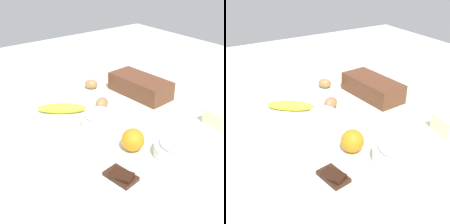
{
  "view_description": "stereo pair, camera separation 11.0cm",
  "coord_description": "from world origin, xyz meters",
  "views": [
    {
      "loc": [
        0.77,
        -0.59,
        0.57
      ],
      "look_at": [
        0.0,
        0.0,
        0.04
      ],
      "focal_mm": 47.83,
      "sensor_mm": 36.0,
      "label": 1
    },
    {
      "loc": [
        0.83,
        -0.5,
        0.57
      ],
      "look_at": [
        0.0,
        0.0,
        0.04
      ],
      "focal_mm": 47.83,
      "sensor_mm": 36.0,
      "label": 2
    }
  ],
  "objects": [
    {
      "name": "ground_plane",
      "position": [
        0.0,
        0.0,
        -0.01
      ],
      "size": [
        2.4,
        2.4,
        0.02
      ],
      "primitive_type": "cube",
      "color": "silver"
    },
    {
      "name": "loaf_pan",
      "position": [
        -0.12,
        0.24,
        0.04
      ],
      "size": [
        0.29,
        0.15,
        0.08
      ],
      "rotation": [
        0.0,
        0.0,
        0.08
      ],
      "color": "brown",
      "rests_on": "ground_plane"
    },
    {
      "name": "flour_bowl",
      "position": [
        0.0,
        -0.06,
        0.03
      ],
      "size": [
        0.12,
        0.12,
        0.07
      ],
      "color": "white",
      "rests_on": "ground_plane"
    },
    {
      "name": "sugar_bowl",
      "position": [
        0.29,
        0.03,
        0.03
      ],
      "size": [
        0.14,
        0.14,
        0.07
      ],
      "color": "white",
      "rests_on": "ground_plane"
    },
    {
      "name": "banana",
      "position": [
        -0.17,
        -0.12,
        0.02
      ],
      "size": [
        0.15,
        0.18,
        0.04
      ],
      "primitive_type": "ellipsoid",
      "rotation": [
        0.0,
        0.0,
        0.94
      ],
      "color": "yellow",
      "rests_on": "ground_plane"
    },
    {
      "name": "orange_fruit",
      "position": [
        0.18,
        -0.06,
        0.04
      ],
      "size": [
        0.07,
        0.07,
        0.07
      ],
      "primitive_type": "sphere",
      "color": "orange",
      "rests_on": "ground_plane"
    },
    {
      "name": "butter_block",
      "position": [
        0.26,
        0.29,
        0.03
      ],
      "size": [
        0.1,
        0.07,
        0.06
      ],
      "primitive_type": "cube",
      "rotation": [
        0.0,
        0.0,
        -0.11
      ],
      "color": "#F4EDB2",
      "rests_on": "ground_plane"
    },
    {
      "name": "egg_near_butter",
      "position": [
        -0.1,
        0.03,
        0.02
      ],
      "size": [
        0.08,
        0.08,
        0.05
      ],
      "primitive_type": "ellipsoid",
      "rotation": [
        0.0,
        1.57,
        5.29
      ],
      "color": "#A97245",
      "rests_on": "ground_plane"
    },
    {
      "name": "egg_beside_bowl",
      "position": [
        -0.3,
        0.11,
        0.02
      ],
      "size": [
        0.07,
        0.07,
        0.04
      ],
      "primitive_type": "ellipsoid",
      "rotation": [
        0.0,
        1.57,
        3.97
      ],
      "color": "#AB7345",
      "rests_on": "ground_plane"
    },
    {
      "name": "chocolate_plate",
      "position": [
        0.28,
        -0.18,
        0.01
      ],
      "size": [
        0.13,
        0.13,
        0.03
      ],
      "color": "white",
      "rests_on": "ground_plane"
    }
  ]
}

